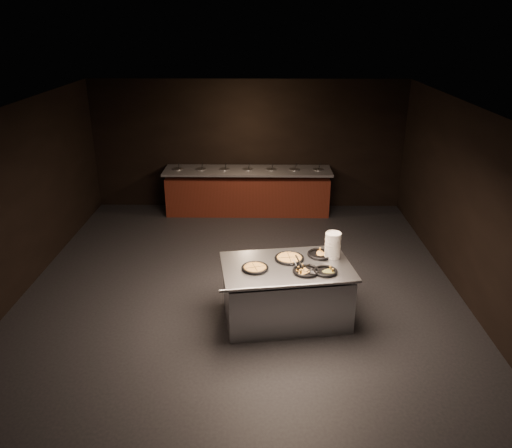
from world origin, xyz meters
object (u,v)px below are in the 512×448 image
(plate_stack, at_px, (333,245))
(pan_veggie_whole, at_px, (255,268))
(serving_counter, at_px, (286,293))
(pan_cheese_whole, at_px, (289,258))

(plate_stack, distance_m, pan_veggie_whole, 1.20)
(serving_counter, distance_m, pan_veggie_whole, 0.66)
(pan_cheese_whole, bearing_deg, plate_stack, 6.83)
(pan_veggie_whole, relative_size, pan_cheese_whole, 0.89)
(serving_counter, relative_size, pan_cheese_whole, 4.62)
(pan_veggie_whole, height_order, pan_cheese_whole, same)
(plate_stack, relative_size, pan_veggie_whole, 1.00)
(plate_stack, bearing_deg, pan_veggie_whole, -160.91)
(serving_counter, bearing_deg, pan_cheese_whole, 68.39)
(pan_veggie_whole, bearing_deg, pan_cheese_whole, 32.39)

